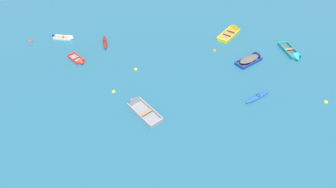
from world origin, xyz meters
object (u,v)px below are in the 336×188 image
(rowboat_turquoise_distant_center, at_px, (293,55))
(kayak_blue_foreground_center, at_px, (258,96))
(rowboat_deep_blue_center, at_px, (253,58))
(mooring_buoy_between_boats_left, at_px, (326,102))
(rowboat_white_far_right, at_px, (68,38))
(rowboat_red_back_row_center, at_px, (79,61))
(mooring_buoy_far_field, at_px, (136,69))
(mooring_buoy_outer_edge, at_px, (214,51))
(mooring_buoy_between_boats_right, at_px, (114,92))
(rowboat_grey_cluster_outer, at_px, (137,105))
(rowboat_yellow_far_back, at_px, (233,31))
(kayak_maroon_outer_right, at_px, (105,42))
(mooring_buoy_midfield, at_px, (31,42))

(rowboat_turquoise_distant_center, xyz_separation_m, kayak_blue_foreground_center, (-6.95, -6.87, -0.04))
(rowboat_deep_blue_center, xyz_separation_m, mooring_buoy_between_boats_left, (5.07, -8.04, -0.29))
(mooring_buoy_between_boats_left, bearing_deg, rowboat_deep_blue_center, 122.23)
(rowboat_white_far_right, xyz_separation_m, rowboat_red_back_row_center, (2.17, -5.69, 0.04))
(mooring_buoy_far_field, bearing_deg, rowboat_red_back_row_center, 161.76)
(rowboat_white_far_right, distance_m, mooring_buoy_outer_edge, 19.62)
(mooring_buoy_between_boats_right, bearing_deg, rowboat_red_back_row_center, 125.85)
(mooring_buoy_between_boats_right, xyz_separation_m, mooring_buoy_far_field, (2.44, 3.73, 0.00))
(rowboat_red_back_row_center, distance_m, mooring_buoy_outer_edge, 16.82)
(rowboat_grey_cluster_outer, relative_size, mooring_buoy_far_field, 11.37)
(rowboat_white_far_right, distance_m, rowboat_red_back_row_center, 6.09)
(mooring_buoy_far_field, xyz_separation_m, mooring_buoy_between_boats_left, (19.25, -7.68, 0.00))
(rowboat_white_far_right, bearing_deg, mooring_buoy_far_field, -41.62)
(mooring_buoy_between_boats_left, bearing_deg, rowboat_turquoise_distant_center, 88.35)
(rowboat_yellow_far_back, relative_size, mooring_buoy_between_boats_left, 10.37)
(rowboat_yellow_far_back, bearing_deg, mooring_buoy_between_boats_right, -145.69)
(rowboat_grey_cluster_outer, xyz_separation_m, mooring_buoy_between_boats_right, (-2.48, 2.57, -0.21))
(kayak_maroon_outer_right, bearing_deg, mooring_buoy_between_boats_right, -81.57)
(rowboat_white_far_right, relative_size, mooring_buoy_between_boats_left, 7.26)
(rowboat_yellow_far_back, height_order, mooring_buoy_far_field, rowboat_yellow_far_back)
(rowboat_turquoise_distant_center, xyz_separation_m, mooring_buoy_outer_edge, (-9.43, 2.28, -0.19))
(rowboat_turquoise_distant_center, xyz_separation_m, kayak_maroon_outer_right, (-23.41, 5.62, -0.04))
(kayak_blue_foreground_center, height_order, mooring_buoy_between_boats_left, kayak_blue_foreground_center)
(rowboat_turquoise_distant_center, distance_m, mooring_buoy_between_boats_right, 22.36)
(rowboat_deep_blue_center, distance_m, mooring_buoy_far_field, 14.19)
(rowboat_grey_cluster_outer, xyz_separation_m, rowboat_deep_blue_center, (14.15, 6.66, 0.08))
(rowboat_grey_cluster_outer, distance_m, mooring_buoy_far_field, 6.31)
(rowboat_white_far_right, relative_size, kayak_blue_foreground_center, 0.93)
(mooring_buoy_midfield, bearing_deg, mooring_buoy_between_boats_left, -24.88)
(mooring_buoy_between_boats_right, relative_size, mooring_buoy_between_boats_left, 0.91)
(rowboat_yellow_far_back, height_order, rowboat_red_back_row_center, rowboat_yellow_far_back)
(rowboat_grey_cluster_outer, height_order, mooring_buoy_between_boats_right, rowboat_grey_cluster_outer)
(rowboat_white_far_right, relative_size, rowboat_deep_blue_center, 0.76)
(kayak_blue_foreground_center, xyz_separation_m, mooring_buoy_outer_edge, (-2.48, 9.15, -0.16))
(rowboat_yellow_far_back, height_order, rowboat_grey_cluster_outer, rowboat_grey_cluster_outer)
(rowboat_white_far_right, bearing_deg, rowboat_grey_cluster_outer, -57.83)
(mooring_buoy_between_boats_right, bearing_deg, rowboat_turquoise_distant_center, 11.21)
(rowboat_white_far_right, height_order, mooring_buoy_between_boats_left, rowboat_white_far_right)
(kayak_blue_foreground_center, bearing_deg, mooring_buoy_far_field, 153.50)
(mooring_buoy_midfield, bearing_deg, rowboat_deep_blue_center, -14.57)
(kayak_blue_foreground_center, bearing_deg, rowboat_grey_cluster_outer, -179.77)
(kayak_maroon_outer_right, relative_size, mooring_buoy_far_field, 8.66)
(rowboat_white_far_right, bearing_deg, kayak_blue_foreground_center, -33.44)
(rowboat_yellow_far_back, height_order, mooring_buoy_outer_edge, rowboat_yellow_far_back)
(kayak_blue_foreground_center, height_order, rowboat_red_back_row_center, rowboat_red_back_row_center)
(mooring_buoy_far_field, xyz_separation_m, mooring_buoy_midfield, (-13.73, 7.61, 0.00))
(kayak_blue_foreground_center, xyz_separation_m, kayak_maroon_outer_right, (-16.46, 12.49, 0.00))
(kayak_blue_foreground_center, bearing_deg, rowboat_yellow_far_back, 85.29)
(rowboat_turquoise_distant_center, relative_size, mooring_buoy_far_field, 10.24)
(kayak_maroon_outer_right, relative_size, mooring_buoy_between_boats_right, 9.14)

